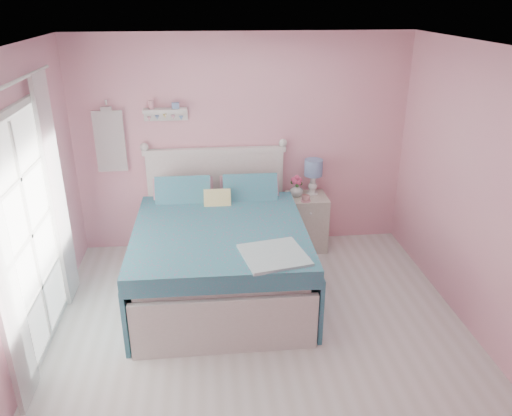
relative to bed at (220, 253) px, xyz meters
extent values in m
plane|color=beige|center=(0.34, -1.14, -0.42)|extent=(4.50, 4.50, 0.00)
plane|color=pink|center=(0.34, 1.11, 0.88)|extent=(4.00, 0.00, 4.00)
plane|color=pink|center=(-1.66, -1.14, 0.88)|extent=(0.00, 4.50, 4.50)
plane|color=pink|center=(2.34, -1.14, 0.88)|extent=(0.00, 4.50, 4.50)
plane|color=white|center=(0.34, -1.14, 2.18)|extent=(4.50, 4.50, 0.00)
cube|color=silver|center=(0.00, -0.03, -0.19)|extent=(1.64, 2.15, 0.47)
cube|color=silver|center=(0.00, -0.03, 0.12)|extent=(1.58, 2.09, 0.16)
cube|color=silver|center=(0.00, 1.05, 0.19)|extent=(1.65, 0.07, 1.22)
cube|color=silver|center=(0.00, 1.05, 0.83)|extent=(1.71, 0.09, 0.06)
cube|color=silver|center=(0.00, -1.09, -0.14)|extent=(1.65, 0.06, 0.56)
cube|color=teal|center=(0.00, -0.18, 0.29)|extent=(1.75, 1.89, 0.18)
cube|color=pink|center=(-0.38, 0.73, 0.40)|extent=(0.68, 0.28, 0.43)
cube|color=pink|center=(0.38, 0.73, 0.40)|extent=(0.68, 0.28, 0.43)
cube|color=#CCBC59|center=(0.00, 0.45, 0.40)|extent=(0.30, 0.22, 0.31)
cube|color=beige|center=(1.11, 0.85, -0.07)|extent=(0.48, 0.45, 0.69)
cube|color=silver|center=(1.11, 0.64, 0.14)|extent=(0.42, 0.02, 0.16)
sphere|color=white|center=(1.11, 0.62, 0.14)|extent=(0.03, 0.03, 0.03)
cylinder|color=white|center=(1.19, 0.92, 0.28)|extent=(0.14, 0.14, 0.02)
cylinder|color=white|center=(1.19, 0.92, 0.40)|extent=(0.07, 0.07, 0.24)
cylinder|color=#7593C4|center=(1.19, 0.92, 0.61)|extent=(0.22, 0.22, 0.20)
imported|color=silver|center=(0.98, 0.87, 0.36)|extent=(0.20, 0.20, 0.17)
imported|color=#CE8A8C|center=(1.06, 0.70, 0.31)|extent=(0.12, 0.12, 0.08)
sphere|color=#E54E80|center=(0.98, 0.87, 0.52)|extent=(0.06, 0.06, 0.06)
sphere|color=#E54E80|center=(1.02, 0.89, 0.48)|extent=(0.06, 0.06, 0.06)
sphere|color=#E54E80|center=(0.94, 0.88, 0.49)|extent=(0.06, 0.06, 0.06)
sphere|color=#E54E80|center=(1.00, 0.84, 0.46)|extent=(0.06, 0.06, 0.06)
sphere|color=#E54E80|center=(0.95, 0.85, 0.47)|extent=(0.06, 0.06, 0.06)
cube|color=silver|center=(-0.55, 1.03, 1.33)|extent=(0.50, 0.14, 0.04)
cube|color=silver|center=(-0.55, 1.09, 1.26)|extent=(0.50, 0.03, 0.12)
cylinder|color=#D18C99|center=(-0.70, 1.03, 1.40)|extent=(0.06, 0.06, 0.10)
cube|color=#7593C4|center=(-0.43, 1.03, 1.38)|extent=(0.08, 0.06, 0.07)
cube|color=white|center=(-1.21, 1.04, 0.98)|extent=(0.34, 0.03, 0.72)
cube|color=silver|center=(-1.63, -0.74, 1.71)|extent=(0.04, 1.32, 0.06)
cube|color=silver|center=(-1.63, -0.74, -0.39)|extent=(0.04, 1.32, 0.06)
cube|color=silver|center=(-1.63, -1.37, 0.63)|extent=(0.04, 0.06, 2.10)
cube|color=silver|center=(-1.63, -0.11, 0.63)|extent=(0.04, 0.06, 2.10)
cube|color=white|center=(-1.63, -0.74, 0.66)|extent=(0.02, 1.20, 2.04)
cube|color=white|center=(-1.58, -1.49, 0.76)|extent=(0.04, 0.40, 2.32)
cube|color=white|center=(-1.58, 0.00, 0.76)|extent=(0.04, 0.40, 2.32)
camera|label=1|loc=(-0.11, -4.72, 2.55)|focal=35.00mm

